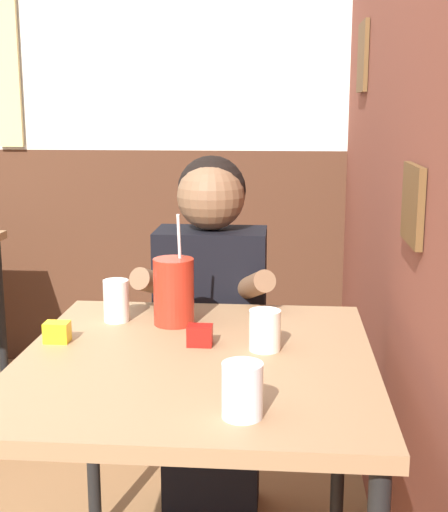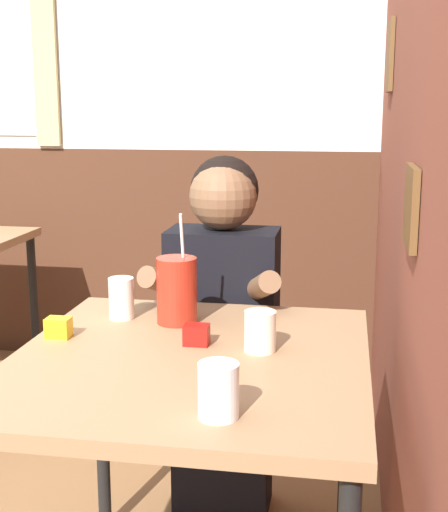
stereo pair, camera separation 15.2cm
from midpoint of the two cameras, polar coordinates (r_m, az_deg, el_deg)
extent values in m
cube|color=brown|center=(2.37, 11.27, 12.59)|extent=(0.06, 4.20, 2.70)
cube|color=brown|center=(2.84, 9.49, 15.42)|extent=(0.02, 0.25, 0.26)
cube|color=brown|center=(1.65, 12.33, 4.04)|extent=(0.02, 0.20, 0.18)
cube|color=#472819|center=(3.77, -13.92, -0.11)|extent=(5.86, 0.06, 1.10)
cube|color=tan|center=(3.73, -18.19, 15.01)|extent=(0.12, 0.02, 0.87)
cube|color=#93704C|center=(1.67, -4.90, -8.62)|extent=(0.82, 0.89, 0.04)
cylinder|color=black|center=(2.26, -12.50, -13.46)|extent=(0.04, 0.04, 0.71)
cylinder|color=black|center=(2.17, 7.15, -14.38)|extent=(0.04, 0.04, 0.71)
cylinder|color=black|center=(3.53, -18.63, -4.43)|extent=(0.04, 0.04, 0.71)
cube|color=black|center=(2.42, -2.85, -14.97)|extent=(0.31, 0.20, 0.44)
cube|color=black|center=(2.24, -2.98, -4.19)|extent=(0.34, 0.20, 0.50)
sphere|color=black|center=(2.20, -2.99, 5.29)|extent=(0.21, 0.21, 0.21)
sphere|color=brown|center=(2.17, -3.08, 4.80)|extent=(0.21, 0.21, 0.21)
cylinder|color=brown|center=(2.10, -7.20, -2.26)|extent=(0.14, 0.27, 0.15)
cylinder|color=brown|center=(2.07, 0.21, -2.44)|extent=(0.14, 0.27, 0.15)
cylinder|color=#B22819|center=(1.88, -6.37, -2.88)|extent=(0.11, 0.11, 0.18)
cylinder|color=white|center=(1.84, -5.98, 1.26)|extent=(0.01, 0.04, 0.14)
cylinder|color=silver|center=(1.33, -1.85, -10.74)|extent=(0.08, 0.08, 0.10)
cylinder|color=silver|center=(1.93, -10.86, -3.56)|extent=(0.07, 0.07, 0.11)
cylinder|color=silver|center=(1.68, 0.69, -5.99)|extent=(0.08, 0.08, 0.10)
cube|color=#B7140F|center=(1.72, -4.50, -6.39)|extent=(0.06, 0.04, 0.05)
cube|color=yellow|center=(1.81, -15.60, -5.92)|extent=(0.06, 0.04, 0.05)
camera|label=1|loc=(0.08, -92.47, -0.52)|focal=50.00mm
camera|label=2|loc=(0.08, 87.53, 0.52)|focal=50.00mm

